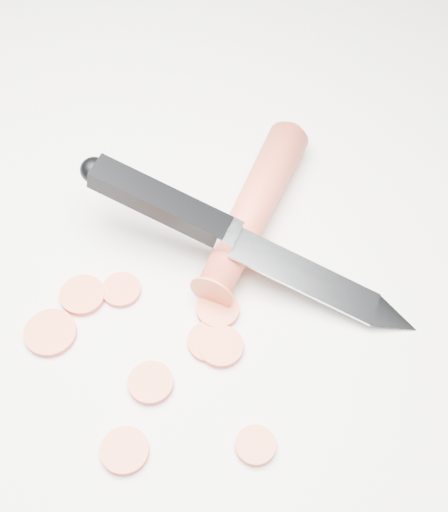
{
  "coord_description": "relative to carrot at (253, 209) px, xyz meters",
  "views": [
    {
      "loc": [
        0.06,
        -0.3,
        0.49
      ],
      "look_at": [
        0.03,
        0.02,
        0.02
      ],
      "focal_mm": 50.0,
      "sensor_mm": 36.0,
      "label": 1
    }
  ],
  "objects": [
    {
      "name": "carrot_slice_0",
      "position": [
        -0.15,
        -0.12,
        -0.02
      ],
      "size": [
        0.04,
        0.04,
        0.01
      ],
      "primitive_type": "cylinder",
      "color": "#E45D38",
      "rests_on": "ground"
    },
    {
      "name": "carrot_slice_8",
      "position": [
        -0.02,
        -0.12,
        -0.02
      ],
      "size": [
        0.03,
        0.03,
        0.01
      ],
      "primitive_type": "cylinder",
      "color": "#E45D38",
      "rests_on": "ground"
    },
    {
      "name": "ground",
      "position": [
        -0.05,
        -0.07,
        -0.02
      ],
      "size": [
        2.4,
        2.4,
        0.0
      ],
      "primitive_type": "plane",
      "color": "silver",
      "rests_on": "ground"
    },
    {
      "name": "carrot_slice_4",
      "position": [
        -0.02,
        -0.12,
        -0.02
      ],
      "size": [
        0.03,
        0.03,
        0.01
      ],
      "primitive_type": "cylinder",
      "color": "#E45D38",
      "rests_on": "ground"
    },
    {
      "name": "carrot_slice_5",
      "position": [
        -0.1,
        -0.08,
        -0.02
      ],
      "size": [
        0.03,
        0.03,
        0.01
      ],
      "primitive_type": "cylinder",
      "color": "#E45D38",
      "rests_on": "ground"
    },
    {
      "name": "carrot",
      "position": [
        0.0,
        0.0,
        0.0
      ],
      "size": [
        0.08,
        0.18,
        0.03
      ],
      "primitive_type": "cylinder",
      "rotation": [
        1.57,
        0.0,
        -0.3
      ],
      "color": "#D9422C",
      "rests_on": "ground"
    },
    {
      "name": "kitchen_knife",
      "position": [
        -0.0,
        -0.05,
        0.02
      ],
      "size": [
        0.29,
        0.11,
        0.08
      ],
      "primitive_type": null,
      "color": "silver",
      "rests_on": "ground"
    },
    {
      "name": "carrot_slice_7",
      "position": [
        -0.13,
        -0.09,
        -0.02
      ],
      "size": [
        0.04,
        0.04,
        0.01
      ],
      "primitive_type": "cylinder",
      "color": "#E45D38",
      "rests_on": "ground"
    },
    {
      "name": "carrot_slice_1",
      "position": [
        -0.02,
        -0.09,
        -0.02
      ],
      "size": [
        0.03,
        0.03,
        0.01
      ],
      "primitive_type": "cylinder",
      "color": "#E45D38",
      "rests_on": "ground"
    },
    {
      "name": "carrot_slice_3",
      "position": [
        0.02,
        -0.2,
        -0.02
      ],
      "size": [
        0.03,
        0.03,
        0.01
      ],
      "primitive_type": "cylinder",
      "color": "#E45D38",
      "rests_on": "ground"
    },
    {
      "name": "carrot_slice_6",
      "position": [
        -0.07,
        -0.21,
        -0.02
      ],
      "size": [
        0.03,
        0.03,
        0.01
      ],
      "primitive_type": "cylinder",
      "color": "#E45D38",
      "rests_on": "ground"
    },
    {
      "name": "carrot_slice_2",
      "position": [
        -0.06,
        -0.16,
        -0.02
      ],
      "size": [
        0.03,
        0.03,
        0.01
      ],
      "primitive_type": "cylinder",
      "color": "#E45D38",
      "rests_on": "ground"
    }
  ]
}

